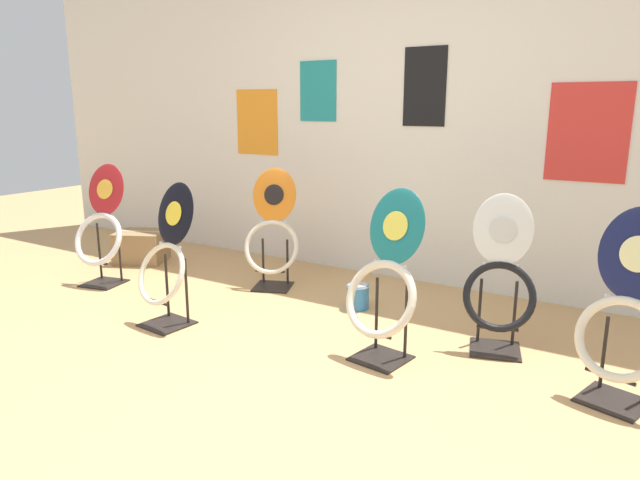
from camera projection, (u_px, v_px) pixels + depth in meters
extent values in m
plane|color=tan|center=(213.00, 388.00, 2.85)|extent=(14.00, 14.00, 0.00)
cube|color=silver|center=(403.00, 115.00, 4.40)|extent=(8.00, 0.06, 2.60)
cube|color=black|center=(425.00, 87.00, 4.23)|extent=(0.33, 0.01, 0.58)
cube|color=teal|center=(318.00, 91.00, 4.71)|extent=(0.35, 0.01, 0.49)
cube|color=red|center=(588.00, 133.00, 3.72)|extent=(0.50, 0.01, 0.64)
cube|color=orange|center=(257.00, 122.00, 5.11)|extent=(0.45, 0.01, 0.57)
cube|color=black|center=(613.00, 401.00, 2.71)|extent=(0.35, 0.35, 0.01)
cylinder|color=black|center=(604.00, 352.00, 2.80)|extent=(0.02, 0.02, 0.37)
cylinder|color=black|center=(610.00, 377.00, 2.62)|extent=(0.22, 0.08, 0.02)
torus|color=beige|center=(619.00, 339.00, 2.62)|extent=(0.44, 0.30, 0.39)
ellipsoid|color=#141942|center=(639.00, 254.00, 2.61)|extent=(0.38, 0.21, 0.44)
ellipsoid|color=beige|center=(638.00, 254.00, 2.60)|extent=(0.17, 0.09, 0.17)
sphere|color=silver|center=(607.00, 296.00, 2.70)|extent=(0.02, 0.02, 0.02)
cube|color=black|center=(381.00, 358.00, 3.17)|extent=(0.32, 0.32, 0.01)
cylinder|color=black|center=(377.00, 313.00, 3.25)|extent=(0.02, 0.02, 0.42)
cylinder|color=black|center=(406.00, 321.00, 3.12)|extent=(0.02, 0.02, 0.42)
cylinder|color=black|center=(373.00, 333.00, 3.07)|extent=(0.22, 0.05, 0.02)
torus|color=beige|center=(380.00, 299.00, 3.07)|extent=(0.46, 0.29, 0.41)
ellipsoid|color=#197075|center=(397.00, 226.00, 3.09)|extent=(0.36, 0.19, 0.41)
ellipsoid|color=#EADB4C|center=(395.00, 226.00, 3.08)|extent=(0.16, 0.07, 0.16)
sphere|color=silver|center=(375.00, 261.00, 3.15)|extent=(0.02, 0.02, 0.02)
sphere|color=silver|center=(405.00, 267.00, 3.03)|extent=(0.02, 0.02, 0.02)
cube|color=black|center=(167.00, 324.00, 3.66)|extent=(0.31, 0.31, 0.01)
cylinder|color=black|center=(167.00, 285.00, 3.74)|extent=(0.02, 0.02, 0.43)
cylinder|color=black|center=(187.00, 291.00, 3.63)|extent=(0.02, 0.02, 0.43)
cylinder|color=black|center=(156.00, 301.00, 3.56)|extent=(0.22, 0.04, 0.02)
torus|color=beige|center=(161.00, 274.00, 3.57)|extent=(0.42, 0.25, 0.38)
ellipsoid|color=black|center=(175.00, 214.00, 3.59)|extent=(0.34, 0.17, 0.39)
ellipsoid|color=yellow|center=(173.00, 213.00, 3.58)|extent=(0.15, 0.06, 0.15)
sphere|color=silver|center=(161.00, 243.00, 3.65)|extent=(0.02, 0.02, 0.02)
sphere|color=silver|center=(179.00, 247.00, 3.54)|extent=(0.02, 0.02, 0.02)
cube|color=black|center=(104.00, 283.00, 4.50)|extent=(0.33, 0.33, 0.01)
cylinder|color=black|center=(99.00, 251.00, 4.56)|extent=(0.02, 0.02, 0.46)
cylinder|color=black|center=(120.00, 253.00, 4.50)|extent=(0.02, 0.02, 0.46)
cylinder|color=black|center=(95.00, 263.00, 4.39)|extent=(0.22, 0.06, 0.02)
torus|color=silver|center=(98.00, 239.00, 4.40)|extent=(0.46, 0.31, 0.40)
ellipsoid|color=#AD1E23|center=(106.00, 189.00, 4.44)|extent=(0.35, 0.20, 0.40)
ellipsoid|color=yellow|center=(105.00, 189.00, 4.42)|extent=(0.16, 0.08, 0.15)
sphere|color=silver|center=(94.00, 215.00, 4.46)|extent=(0.02, 0.02, 0.02)
sphere|color=silver|center=(113.00, 216.00, 4.40)|extent=(0.02, 0.02, 0.02)
cube|color=black|center=(273.00, 287.00, 4.42)|extent=(0.36, 0.36, 0.01)
cylinder|color=black|center=(263.00, 260.00, 4.48)|extent=(0.02, 0.02, 0.35)
cylinder|color=black|center=(287.00, 262.00, 4.44)|extent=(0.02, 0.02, 0.35)
cylinder|color=black|center=(270.00, 271.00, 4.31)|extent=(0.21, 0.10, 0.02)
torus|color=beige|center=(271.00, 247.00, 4.32)|extent=(0.47, 0.34, 0.40)
ellipsoid|color=orange|center=(274.00, 195.00, 4.35)|extent=(0.36, 0.24, 0.41)
ellipsoid|color=black|center=(274.00, 195.00, 4.34)|extent=(0.16, 0.10, 0.15)
sphere|color=silver|center=(262.00, 222.00, 4.37)|extent=(0.02, 0.02, 0.02)
sphere|color=silver|center=(285.00, 222.00, 4.34)|extent=(0.02, 0.02, 0.02)
cube|color=black|center=(495.00, 349.00, 3.28)|extent=(0.35, 0.35, 0.01)
cylinder|color=black|center=(479.00, 310.00, 3.35)|extent=(0.02, 0.02, 0.39)
cylinder|color=black|center=(515.00, 313.00, 3.30)|extent=(0.02, 0.02, 0.39)
cylinder|color=black|center=(497.00, 328.00, 3.17)|extent=(0.22, 0.08, 0.02)
torus|color=black|center=(499.00, 296.00, 3.19)|extent=(0.43, 0.29, 0.38)
ellipsoid|color=white|center=(503.00, 229.00, 3.21)|extent=(0.35, 0.20, 0.40)
ellipsoid|color=silver|center=(503.00, 229.00, 3.19)|extent=(0.15, 0.08, 0.15)
sphere|color=silver|center=(484.00, 264.00, 3.24)|extent=(0.02, 0.02, 0.02)
sphere|color=silver|center=(518.00, 266.00, 3.19)|extent=(0.02, 0.02, 0.02)
cylinder|color=teal|center=(358.00, 297.00, 3.94)|extent=(0.16, 0.16, 0.17)
torus|color=silver|center=(358.00, 286.00, 3.92)|extent=(0.16, 0.16, 0.01)
cylinder|color=#B2B2B7|center=(358.00, 285.00, 3.92)|extent=(0.14, 0.14, 0.00)
cube|color=#93754C|center=(141.00, 246.00, 5.11)|extent=(0.52, 0.50, 0.28)
cube|color=#B7AD89|center=(140.00, 231.00, 5.08)|extent=(0.38, 0.21, 0.00)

